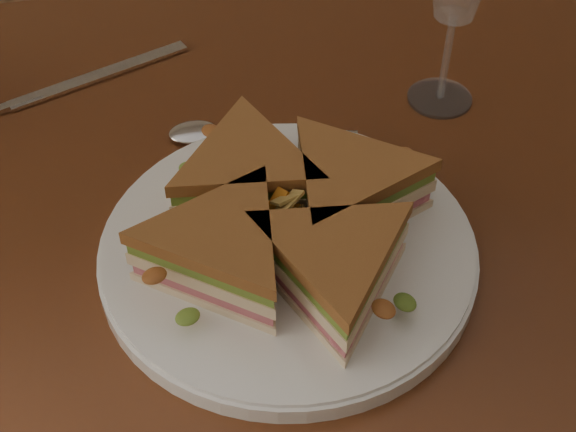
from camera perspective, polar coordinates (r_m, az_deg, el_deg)
The scene contains 6 objects.
table at distance 0.79m, azimuth -5.21°, elevation -4.82°, with size 1.20×0.80×0.75m.
plate at distance 0.67m, azimuth 0.00°, elevation -2.52°, with size 0.31×0.31×0.02m, color white.
sandwich_wedges at distance 0.64m, azimuth 0.00°, elevation -0.31°, with size 0.31×0.31×0.06m.
crisps_mound at distance 0.64m, azimuth 0.00°, elevation -0.56°, with size 0.09×0.09×0.05m, color orange, non-canonical shape.
spoon at distance 0.79m, azimuth -5.08°, elevation 5.87°, with size 0.18×0.06×0.01m.
knife at distance 0.88m, azimuth -14.05°, elevation 9.36°, with size 0.21×0.09×0.00m.
Camera 1 is at (-0.04, -0.50, 1.26)m, focal length 50.00 mm.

